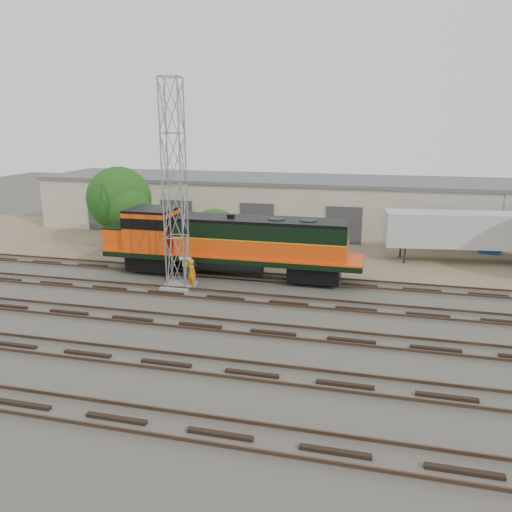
% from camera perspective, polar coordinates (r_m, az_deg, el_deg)
% --- Properties ---
extents(ground, '(140.00, 140.00, 0.00)m').
position_cam_1_polar(ground, '(28.93, 3.22, -6.54)').
color(ground, '#47423A').
rests_on(ground, ground).
extents(dirt_strip, '(80.00, 16.00, 0.02)m').
position_cam_1_polar(dirt_strip, '(43.08, 6.94, 0.64)').
color(dirt_strip, '#726047').
rests_on(dirt_strip, ground).
extents(tracks, '(80.00, 20.40, 0.28)m').
position_cam_1_polar(tracks, '(26.18, 1.98, -8.72)').
color(tracks, black).
rests_on(tracks, ground).
extents(warehouse, '(58.40, 10.40, 5.30)m').
position_cam_1_polar(warehouse, '(50.31, 8.22, 5.74)').
color(warehouse, beige).
rests_on(warehouse, ground).
extents(locomotive, '(18.34, 3.22, 4.41)m').
position_cam_1_polar(locomotive, '(34.96, -3.37, 1.58)').
color(locomotive, black).
rests_on(locomotive, tracks).
extents(signal_tower, '(1.96, 1.96, 13.26)m').
position_cam_1_polar(signal_tower, '(32.22, -9.27, 7.44)').
color(signal_tower, gray).
rests_on(signal_tower, ground).
extents(sign_post, '(0.84, 0.07, 2.04)m').
position_cam_1_polar(sign_post, '(33.48, -8.07, -1.07)').
color(sign_post, gray).
rests_on(sign_post, ground).
extents(worker, '(0.87, 0.80, 1.99)m').
position_cam_1_polar(worker, '(33.12, -7.34, -2.00)').
color(worker, orange).
rests_on(worker, ground).
extents(semi_trailer, '(12.97, 4.09, 3.92)m').
position_cam_1_polar(semi_trailer, '(42.13, 23.58, 2.59)').
color(semi_trailer, beige).
rests_on(semi_trailer, ground).
extents(dumpster_blue, '(1.72, 1.63, 1.50)m').
position_cam_1_polar(dumpster_blue, '(46.25, 25.14, 1.25)').
color(dumpster_blue, '#154C95').
rests_on(dumpster_blue, ground).
extents(tree_west, '(5.69, 5.42, 7.09)m').
position_cam_1_polar(tree_west, '(43.75, -15.16, 6.10)').
color(tree_west, '#382619').
rests_on(tree_west, ground).
extents(tree_mid, '(4.89, 4.66, 4.66)m').
position_cam_1_polar(tree_mid, '(37.59, -4.47, 1.61)').
color(tree_mid, '#382619').
rests_on(tree_mid, ground).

